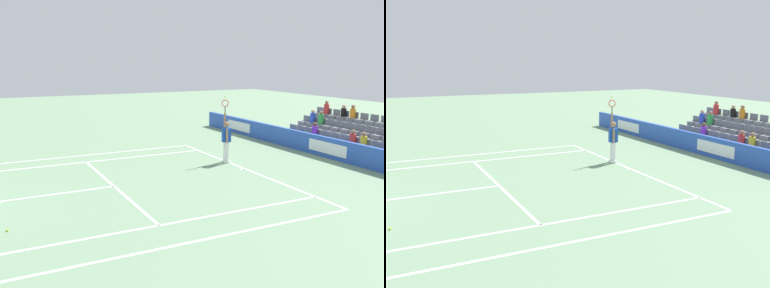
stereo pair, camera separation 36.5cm
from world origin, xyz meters
TOP-DOWN VIEW (x-y plane):
  - line_baseline at (0.00, -11.89)m, footprint 10.97×0.10m
  - line_service at (0.00, -6.40)m, footprint 8.23×0.10m
  - line_centre_service at (0.00, -3.20)m, footprint 0.10×6.40m
  - line_singles_sideline_left at (4.12, -5.95)m, footprint 0.10×11.89m
  - line_singles_sideline_right at (-4.12, -5.95)m, footprint 0.10×11.89m
  - line_doubles_sideline_left at (5.49, -5.95)m, footprint 0.10×11.89m
  - line_doubles_sideline_right at (-5.49, -5.95)m, footprint 0.10×11.89m
  - line_centre_mark at (0.00, -11.79)m, footprint 0.10×0.20m
  - sponsor_barrier at (0.00, -16.41)m, footprint 21.89×0.22m
  - tennis_player at (1.37, -11.82)m, footprint 0.51×0.40m
  - stadium_stand at (-0.00, -18.72)m, footprint 8.68×2.85m
  - loose_tennis_ball at (-2.71, -2.72)m, footprint 0.07×0.07m

SIDE VIEW (x-z plane):
  - line_baseline at x=0.00m, z-range 0.00..0.01m
  - line_service at x=0.00m, z-range 0.00..0.01m
  - line_centre_service at x=0.00m, z-range 0.00..0.01m
  - line_singles_sideline_left at x=4.12m, z-range 0.00..0.01m
  - line_singles_sideline_right at x=-4.12m, z-range 0.00..0.01m
  - line_doubles_sideline_left at x=5.49m, z-range 0.00..0.01m
  - line_doubles_sideline_right at x=-5.49m, z-range 0.00..0.01m
  - line_centre_mark at x=0.00m, z-range 0.00..0.01m
  - loose_tennis_ball at x=-2.71m, z-range 0.00..0.07m
  - sponsor_barrier at x=0.00m, z-range 0.00..0.93m
  - stadium_stand at x=0.00m, z-range -0.54..1.64m
  - tennis_player at x=1.37m, z-range -0.43..2.42m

